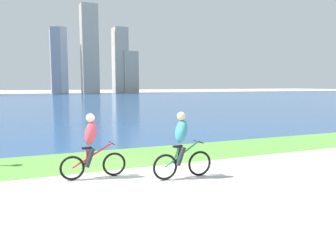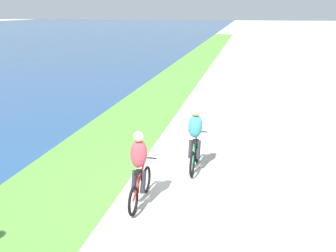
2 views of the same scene
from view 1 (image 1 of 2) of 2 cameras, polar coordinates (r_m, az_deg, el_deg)
ground_plane at (r=8.47m, az=-4.29°, el=-9.51°), size 300.00×300.00×0.00m
grass_strip_bayside at (r=11.36m, az=-9.57°, el=-5.34°), size 120.00×2.98×0.01m
bay_water_surface at (r=55.22m, az=-21.05°, el=3.92°), size 300.00×85.67×0.00m
cyclist_lead at (r=8.80m, az=2.26°, el=-3.25°), size 1.64×0.52×1.70m
cyclist_trailing at (r=9.00m, az=-12.45°, el=-3.24°), size 1.69×0.52×1.66m
city_skyline_far_shore at (r=91.32m, az=-22.05°, el=11.18°), size 56.23×9.88×26.67m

